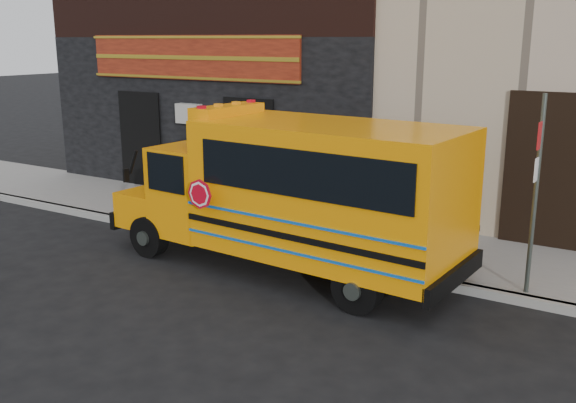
# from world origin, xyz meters

# --- Properties ---
(ground) EXTENTS (120.00, 120.00, 0.00)m
(ground) POSITION_xyz_m (0.00, 0.00, 0.00)
(ground) COLOR black
(ground) RESTS_ON ground
(curb) EXTENTS (40.00, 0.20, 0.15)m
(curb) POSITION_xyz_m (0.00, 2.60, 0.07)
(curb) COLOR gray
(curb) RESTS_ON ground
(sidewalk) EXTENTS (40.00, 3.00, 0.15)m
(sidewalk) POSITION_xyz_m (0.00, 4.10, 0.07)
(sidewalk) COLOR slate
(sidewalk) RESTS_ON ground
(school_bus) EXTENTS (7.03, 2.63, 2.92)m
(school_bus) POSITION_xyz_m (0.14, 2.01, 1.51)
(school_bus) COLOR black
(school_bus) RESTS_ON ground
(sign_pole) EXTENTS (0.07, 0.29, 3.33)m
(sign_pole) POSITION_xyz_m (3.98, 2.76, 1.83)
(sign_pole) COLOR #454E47
(sign_pole) RESTS_ON ground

